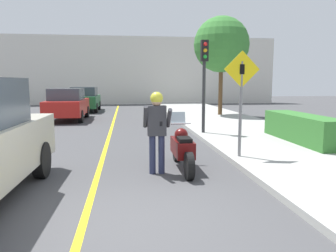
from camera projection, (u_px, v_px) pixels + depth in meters
name	position (u px, v px, depth m)	size (l,w,h in m)	color
ground_plane	(125.00, 220.00, 4.80)	(80.00, 80.00, 0.00)	#424244
sidewalk_curb	(295.00, 151.00, 9.33)	(4.40, 44.00, 0.13)	#9E9E99
road_center_line	(107.00, 144.00, 10.62)	(0.12, 36.00, 0.01)	yellow
building_backdrop	(125.00, 71.00, 29.95)	(28.00, 1.20, 6.09)	beige
motorcycle	(182.00, 148.00, 7.54)	(0.62, 2.24, 1.28)	black
person_biker	(157.00, 123.00, 7.09)	(0.59, 0.49, 1.80)	#282D4C
crossing_sign	(241.00, 94.00, 8.14)	(0.91, 0.08, 2.64)	slate
traffic_light	(204.00, 69.00, 11.96)	(0.26, 0.30, 3.38)	#2D2D30
hedge_row	(302.00, 128.00, 10.40)	(0.90, 3.66, 0.85)	#33702D
street_tree	(221.00, 45.00, 18.52)	(3.14, 3.14, 5.56)	brown
parked_car_red	(67.00, 104.00, 17.30)	(1.88, 4.20, 1.68)	black
parked_car_green	(85.00, 99.00, 22.55)	(1.88, 4.20, 1.68)	black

